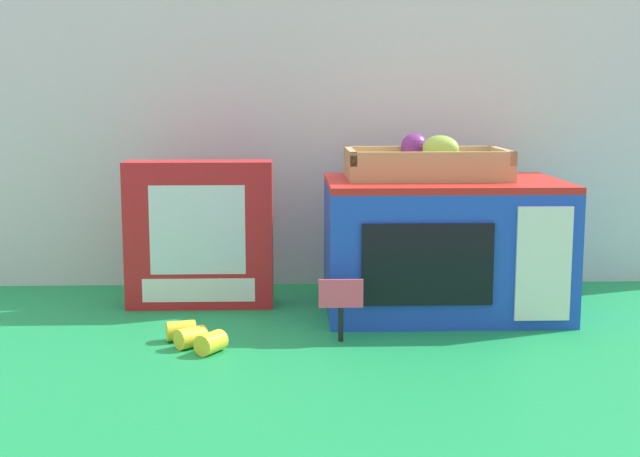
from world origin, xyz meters
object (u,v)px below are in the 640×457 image
at_px(toy_microwave, 443,246).
at_px(food_groups_crate, 427,165).
at_px(loose_toy_banana, 194,337).
at_px(cookie_set_box, 200,234).
at_px(price_sign, 341,300).

distance_m(toy_microwave, food_groups_crate, 0.15).
bearing_deg(loose_toy_banana, cookie_set_box, 93.39).
bearing_deg(cookie_set_box, price_sign, -44.96).
bearing_deg(food_groups_crate, price_sign, -126.96).
bearing_deg(cookie_set_box, toy_microwave, -6.89).
height_order(price_sign, loose_toy_banana, price_sign).
xyz_separation_m(toy_microwave, cookie_set_box, (-0.44, 0.05, 0.01)).
relative_size(food_groups_crate, loose_toy_banana, 2.41).
xyz_separation_m(food_groups_crate, cookie_set_box, (-0.41, 0.02, -0.13)).
height_order(food_groups_crate, price_sign, food_groups_crate).
xyz_separation_m(cookie_set_box, price_sign, (0.24, -0.24, -0.07)).
distance_m(toy_microwave, price_sign, 0.28).
xyz_separation_m(price_sign, loose_toy_banana, (-0.23, -0.02, -0.05)).
relative_size(toy_microwave, food_groups_crate, 1.46).
height_order(toy_microwave, food_groups_crate, food_groups_crate).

